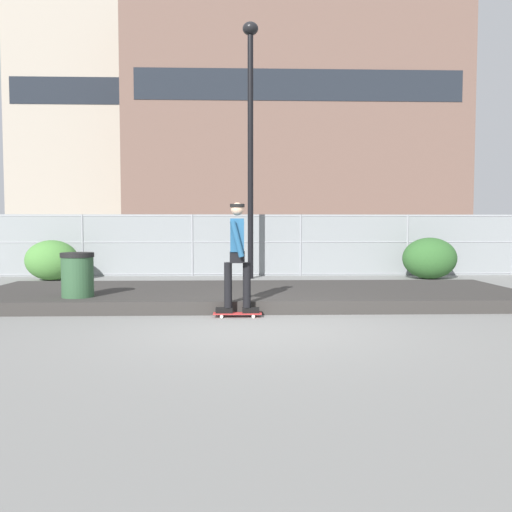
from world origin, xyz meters
name	(u,v)px	position (x,y,z in m)	size (l,w,h in m)	color
ground_plane	(254,327)	(0.00, 0.00, 0.00)	(120.00, 120.00, 0.00)	slate
gravel_berm	(250,295)	(0.00, 2.70, 0.12)	(10.67, 3.43, 0.23)	#33302D
skateboard	(237,314)	(-0.25, 0.81, 0.06)	(0.80, 0.22, 0.07)	#B22D2D
skater	(237,250)	(-0.25, 0.81, 1.11)	(0.72, 0.58, 1.82)	black
chain_fence	(247,245)	(0.00, 7.89, 0.93)	(16.35, 0.06, 1.85)	gray
street_lamp	(250,122)	(0.10, 7.10, 4.43)	(0.44, 0.44, 7.18)	black
parked_car_near	(83,244)	(-5.84, 11.13, 0.84)	(4.42, 1.99, 1.66)	#566B4C
library_building	(117,133)	(-13.09, 48.00, 11.31)	(18.21, 12.69, 22.63)	#9E9384
office_block	(293,128)	(4.61, 39.36, 10.29)	(28.66, 10.13, 20.58)	brown
shrub_left	(52,260)	(-5.41, 6.78, 0.56)	(1.44, 1.18, 1.11)	#477F38
shrub_center	(430,258)	(5.18, 6.82, 0.59)	(1.52, 1.24, 1.18)	#2D5B28
trash_bin	(78,281)	(-3.12, 1.66, 0.52)	(0.59, 0.59, 1.03)	#2D5133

